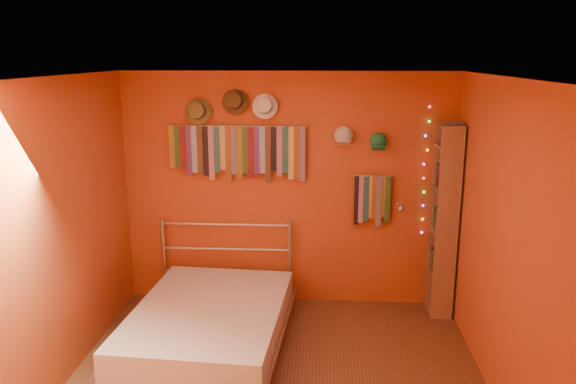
% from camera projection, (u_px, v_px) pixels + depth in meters
% --- Properties ---
extents(back_wall, '(3.50, 0.02, 2.50)m').
position_uv_depth(back_wall, '(288.00, 191.00, 5.97)').
color(back_wall, '#AC3B1B').
rests_on(back_wall, ground).
extents(right_wall, '(0.02, 3.50, 2.50)m').
position_uv_depth(right_wall, '(508.00, 250.00, 4.17)').
color(right_wall, '#AC3B1B').
rests_on(right_wall, ground).
extents(left_wall, '(0.02, 3.50, 2.50)m').
position_uv_depth(left_wall, '(50.00, 240.00, 4.38)').
color(left_wall, '#AC3B1B').
rests_on(left_wall, ground).
extents(ceiling, '(3.50, 3.50, 0.02)m').
position_uv_depth(ceiling, '(272.00, 78.00, 3.98)').
color(ceiling, white).
rests_on(ceiling, back_wall).
extents(tie_rack, '(1.45, 0.03, 0.59)m').
position_uv_depth(tie_rack, '(238.00, 150.00, 5.83)').
color(tie_rack, '#B8B8BD').
rests_on(tie_rack, back_wall).
extents(small_tie_rack, '(0.40, 0.03, 0.54)m').
position_uv_depth(small_tie_rack, '(372.00, 198.00, 5.87)').
color(small_tie_rack, '#B8B8BD').
rests_on(small_tie_rack, back_wall).
extents(fedora_olive, '(0.27, 0.15, 0.26)m').
position_uv_depth(fedora_olive, '(197.00, 111.00, 5.73)').
color(fedora_olive, olive).
rests_on(fedora_olive, back_wall).
extents(fedora_brown, '(0.26, 0.14, 0.26)m').
position_uv_depth(fedora_brown, '(234.00, 101.00, 5.69)').
color(fedora_brown, '#4F371C').
rests_on(fedora_brown, back_wall).
extents(fedora_white, '(0.26, 0.14, 0.26)m').
position_uv_depth(fedora_white, '(265.00, 106.00, 5.68)').
color(fedora_white, white).
rests_on(fedora_white, back_wall).
extents(cap_white, '(0.19, 0.23, 0.19)m').
position_uv_depth(cap_white, '(344.00, 136.00, 5.74)').
color(cap_white, silver).
rests_on(cap_white, back_wall).
extents(cap_green, '(0.18, 0.22, 0.18)m').
position_uv_depth(cap_green, '(378.00, 142.00, 5.73)').
color(cap_green, '#1C7E4F').
rests_on(cap_green, back_wall).
extents(fairy_lights, '(0.05, 0.02, 1.35)m').
position_uv_depth(fairy_lights, '(425.00, 171.00, 5.79)').
color(fairy_lights, '#FF3333').
rests_on(fairy_lights, back_wall).
extents(reading_lamp, '(0.07, 0.31, 0.09)m').
position_uv_depth(reading_lamp, '(400.00, 208.00, 5.70)').
color(reading_lamp, '#B8B8BD').
rests_on(reading_lamp, back_wall).
extents(bookshelf, '(0.25, 0.34, 2.00)m').
position_uv_depth(bookshelf, '(449.00, 220.00, 5.71)').
color(bookshelf, '#8C5D3F').
rests_on(bookshelf, ground).
extents(bed, '(1.54, 1.99, 0.94)m').
position_uv_depth(bed, '(209.00, 325.00, 5.21)').
color(bed, '#B8B8BD').
rests_on(bed, ground).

